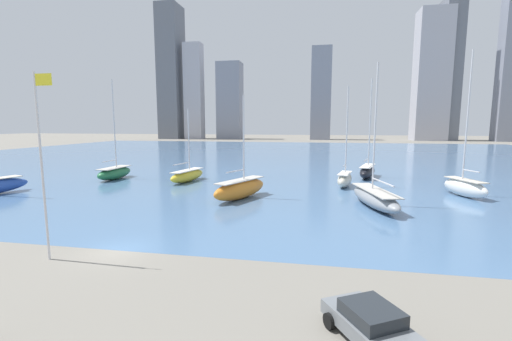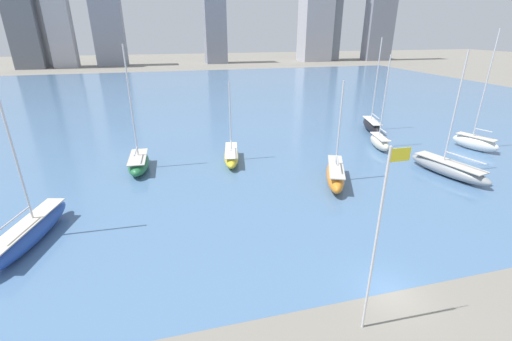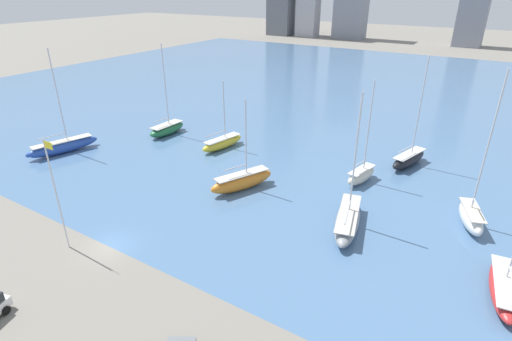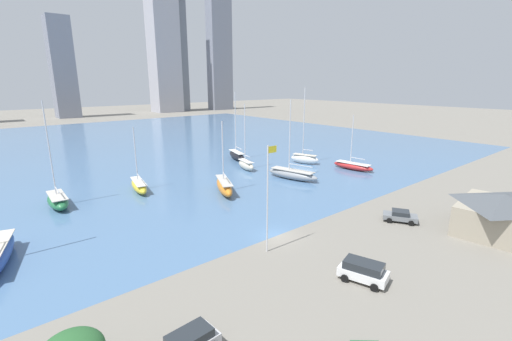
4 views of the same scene
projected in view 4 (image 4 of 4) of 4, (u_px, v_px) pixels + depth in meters
The scene contains 15 objects.
ground_plane at pixel (277, 236), 40.66m from camera, with size 500.00×500.00×0.00m, color gray.
harbor_water at pixel (101, 149), 92.89m from camera, with size 180.00×140.00×0.00m.
boat_shed at pixel (500, 214), 40.75m from camera, with size 10.58×9.40×4.96m.
flag_pole at pixel (268, 196), 35.40m from camera, with size 1.24×0.14×11.64m.
distant_city_skyline at pixel (75, 53), 172.35m from camera, with size 189.44×20.51×74.46m.
sailboat_green at pixel (58, 200), 49.84m from camera, with size 2.75×7.69×15.26m.
sailboat_orange at pixel (224, 186), 56.15m from camera, with size 5.52×9.05×11.75m.
sailboat_white at pixel (305, 158), 76.54m from camera, with size 3.94×6.81×16.92m.
sailboat_yellow at pixel (139, 186), 57.21m from camera, with size 3.43×8.42×10.70m.
sailboat_red at pixel (353, 166), 71.37m from camera, with size 3.41×9.11×11.26m.
sailboat_black at pixel (237, 155), 80.31m from camera, with size 4.09×8.42×15.56m.
sailboat_gray at pixel (292, 174), 64.23m from camera, with size 4.89×10.70×14.72m.
sailboat_cream at pixel (246, 164), 71.21m from camera, with size 2.91×6.23×13.55m.
parked_suv_white at pixel (363, 271), 31.23m from camera, with size 3.31×4.71×1.91m.
parked_sedan_gray at pixel (400, 216), 44.74m from camera, with size 3.89×4.66×1.49m.
Camera 4 is at (-25.73, -27.28, 17.72)m, focal length 24.00 mm.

